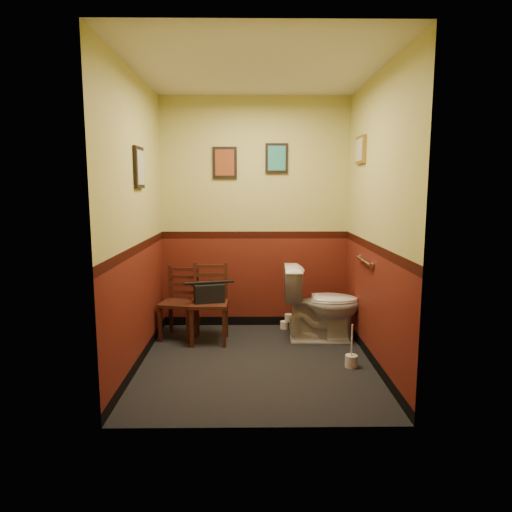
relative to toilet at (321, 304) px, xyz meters
The scene contains 17 objects.
floor 1.05m from the toilet, 137.92° to the right, with size 2.20×2.40×0.00m, color black.
ceiling 2.49m from the toilet, 137.92° to the right, with size 2.20×2.40×0.00m, color silver.
wall_back 1.31m from the toilet, 142.62° to the left, with size 2.20×2.70×0.00m, color #5B1B11.
wall_front 2.20m from the toilet, 111.27° to the right, with size 2.20×2.70×0.00m, color #5B1B11.
wall_left 2.15m from the toilet, 160.35° to the right, with size 2.40×2.70×0.00m, color #5B1B11.
wall_right 1.21m from the toilet, 59.69° to the right, with size 2.40×2.70×0.00m, color #5B1B11.
grab_bar 0.76m from the toilet, 48.86° to the right, with size 0.05×0.56×0.06m.
framed_print_back_a 1.95m from the toilet, 153.67° to the left, with size 0.28×0.04×0.36m.
framed_print_back_b 1.74m from the toilet, 131.59° to the left, with size 0.26×0.04×0.34m.
framed_print_left 2.37m from the toilet, 163.00° to the right, with size 0.04×0.30×0.38m.
framed_print_right 1.68m from the toilet, ahead, with size 0.04×0.34×0.28m.
toilet is the anchor object (origin of this frame).
toilet_brush 0.86m from the toilet, 77.65° to the right, with size 0.12×0.12×0.41m.
chair_left 1.57m from the toilet, behind, with size 0.44×0.44×0.80m.
chair_right 1.22m from the toilet, behind, with size 0.40×0.40×0.85m.
handbag 1.23m from the toilet, behind, with size 0.34×0.23×0.23m.
tp_stack 0.62m from the toilet, 128.13° to the left, with size 0.20×0.11×0.18m.
Camera 1 is at (-0.05, -4.19, 1.68)m, focal length 32.00 mm.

